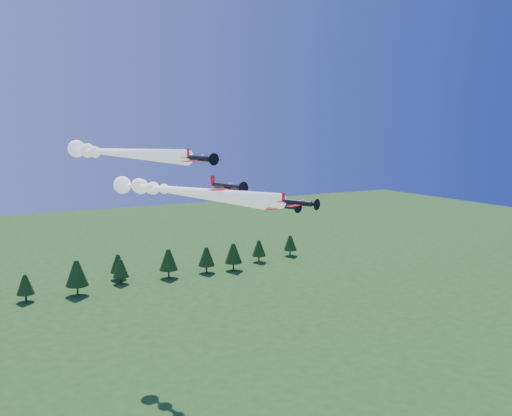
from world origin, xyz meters
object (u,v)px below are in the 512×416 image
plane_left (114,152)px  plane_right (186,193)px  plane_slot (227,186)px  plane_lead (179,191)px

plane_left → plane_right: bearing=9.4°
plane_left → plane_slot: 24.03m
plane_left → plane_right: size_ratio=1.00×
plane_slot → plane_lead: bearing=104.2°
plane_left → plane_slot: (15.76, -17.18, -5.85)m
plane_lead → plane_right: (7.29, 14.06, -2.26)m
plane_lead → plane_left: size_ratio=0.95×
plane_left → plane_lead: bearing=-47.1°
plane_right → plane_slot: 24.37m
plane_lead → plane_slot: (5.53, -9.97, 1.42)m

